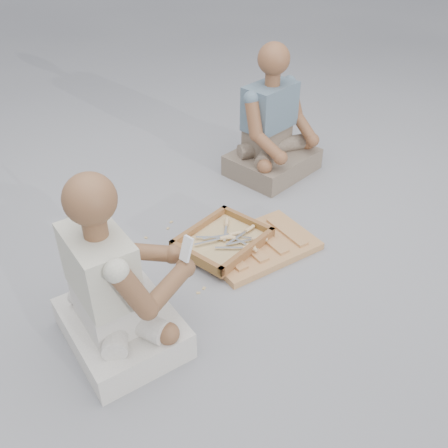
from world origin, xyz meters
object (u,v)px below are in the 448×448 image
tool_tray (223,240)px  companion (273,132)px  carved_panel (259,246)px  craftsman (115,291)px

tool_tray → companion: 0.99m
carved_panel → tool_tray: (-0.17, 0.10, 0.04)m
carved_panel → tool_tray: bearing=150.1°
tool_tray → craftsman: bearing=-155.2°
tool_tray → companion: size_ratio=0.64×
craftsman → companion: bearing=119.0°
companion → tool_tray: bearing=22.9°
tool_tray → companion: (0.75, 0.61, 0.23)m
tool_tray → companion: companion is taller
tool_tray → craftsman: craftsman is taller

